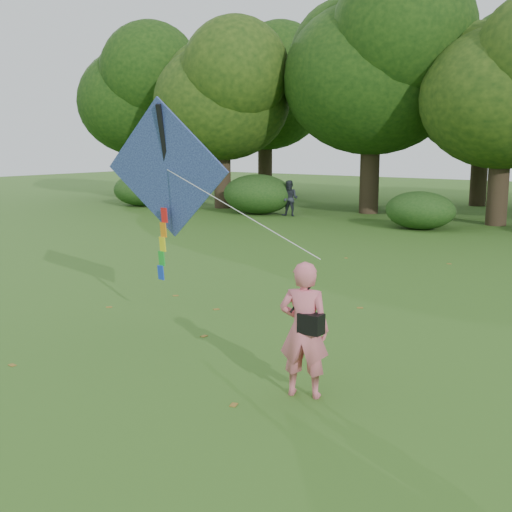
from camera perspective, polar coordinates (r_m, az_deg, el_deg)
The scene contains 6 objects.
ground at distance 8.42m, azimuth -3.89°, elevation -12.61°, with size 100.00×100.00×0.00m, color #265114.
man_kite_flyer at distance 8.26m, azimuth 4.29°, elevation -6.53°, with size 0.65×0.42×1.77m, color #E0697B.
bystander_left at distance 28.36m, azimuth 3.03°, elevation 5.14°, with size 0.77×0.60×1.58m, color #292D36.
crossbody_bag at distance 8.15m, azimuth 4.89°, elevation -5.93°, with size 0.43×0.20×0.71m.
flying_kite at distance 11.20m, azimuth -7.94°, elevation 7.43°, with size 5.08×1.79×3.18m.
fallen_leaves at distance 12.37m, azimuth 2.41°, elevation -5.10°, with size 10.11×11.73×0.01m.
Camera 1 is at (4.97, -5.97, 3.25)m, focal length 45.00 mm.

